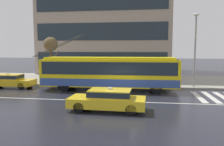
{
  "coord_description": "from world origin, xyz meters",
  "views": [
    {
      "loc": [
        1.83,
        -16.53,
        3.59
      ],
      "look_at": [
        -1.03,
        3.54,
        1.5
      ],
      "focal_mm": 36.22,
      "sensor_mm": 36.0,
      "label": 1
    }
  ],
  "objects": [
    {
      "name": "trolleybus",
      "position": [
        -1.18,
        3.02,
        1.62
      ],
      "size": [
        12.89,
        2.69,
        4.9
      ],
      "color": "yellow",
      "rests_on": "ground_plane"
    },
    {
      "name": "crosswalk_stripe_edge_near",
      "position": [
        6.0,
        1.31,
        0.0
      ],
      "size": [
        0.44,
        4.4,
        0.01
      ],
      "primitive_type": "cube",
      "color": "beige",
      "rests_on": "ground_plane"
    },
    {
      "name": "taxi_oncoming_near",
      "position": [
        -0.24,
        -3.61,
        0.7
      ],
      "size": [
        4.54,
        1.95,
        1.39
      ],
      "color": "yellow",
      "rests_on": "ground_plane"
    },
    {
      "name": "street_lamp",
      "position": [
        6.48,
        5.35,
        4.14
      ],
      "size": [
        0.6,
        0.32,
        6.77
      ],
      "color": "gray",
      "rests_on": "sidewalk_slab"
    },
    {
      "name": "bus_shelter",
      "position": [
        -1.26,
        6.2,
        1.98
      ],
      "size": [
        3.64,
        1.85,
        2.41
      ],
      "color": "gray",
      "rests_on": "sidewalk_slab"
    },
    {
      "name": "street_tree_bare",
      "position": [
        -8.33,
        7.14,
        4.02
      ],
      "size": [
        1.6,
        1.85,
        4.83
      ],
      "color": "#4C3C28",
      "rests_on": "sidewalk_slab"
    },
    {
      "name": "pedestrian_approaching_curb",
      "position": [
        -3.03,
        7.12,
        1.7
      ],
      "size": [
        1.2,
        1.2,
        2.01
      ],
      "color": "black",
      "rests_on": "sidewalk_slab"
    },
    {
      "name": "crosswalk_stripe_inner_a",
      "position": [
        6.9,
        1.31,
        0.0
      ],
      "size": [
        0.44,
        4.4,
        0.01
      ],
      "primitive_type": "cube",
      "color": "beige",
      "rests_on": "ground_plane"
    },
    {
      "name": "sidewalk_slab",
      "position": [
        0.0,
        9.62,
        0.07
      ],
      "size": [
        80.0,
        10.0,
        0.14
      ],
      "primitive_type": "cube",
      "color": "gray",
      "rests_on": "ground_plane"
    },
    {
      "name": "lane_centre_line",
      "position": [
        0.0,
        -1.2,
        0.0
      ],
      "size": [
        72.0,
        0.14,
        0.01
      ],
      "primitive_type": "cube",
      "color": "silver",
      "rests_on": "ground_plane"
    },
    {
      "name": "ground_plane",
      "position": [
        0.0,
        0.0,
        0.0
      ],
      "size": [
        160.0,
        160.0,
        0.0
      ],
      "primitive_type": "plane",
      "color": "#20222B"
    },
    {
      "name": "pedestrian_at_shelter",
      "position": [
        1.72,
        5.97,
        1.72
      ],
      "size": [
        1.44,
        1.44,
        1.97
      ],
      "color": "#27222C",
      "rests_on": "sidewalk_slab"
    },
    {
      "name": "taxi_queued_behind_bus",
      "position": [
        -10.86,
        3.12,
        0.7
      ],
      "size": [
        4.69,
        1.93,
        1.39
      ],
      "color": "gold",
      "rests_on": "ground_plane"
    },
    {
      "name": "crosswalk_stripe_center",
      "position": [
        7.8,
        1.31,
        0.0
      ],
      "size": [
        0.44,
        4.4,
        0.01
      ],
      "primitive_type": "cube",
      "color": "beige",
      "rests_on": "ground_plane"
    }
  ]
}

